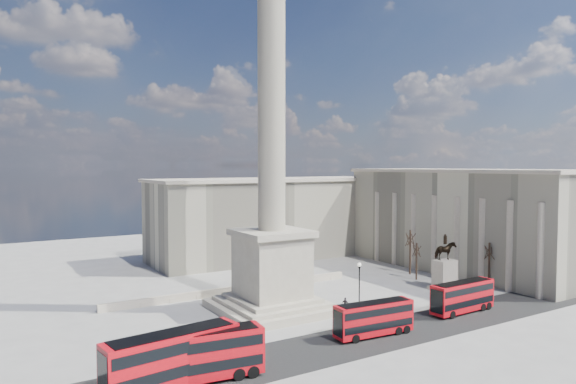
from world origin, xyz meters
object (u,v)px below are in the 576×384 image
Objects in this scene: red_bus_c at (463,296)px; pedestrian_walking at (455,293)px; nelsons_column at (272,214)px; victorian_lamp at (359,281)px; red_bus_a at (202,355)px; red_bus_e at (173,358)px; pedestrian_crossing at (345,304)px; red_bus_d at (560,280)px; equestrian_statue at (445,270)px; red_bus_b at (374,318)px; pedestrian_standing at (468,288)px.

pedestrian_walking is (4.35, 4.96, -1.16)m from red_bus_c.
nelsons_column is 8.05× the size of victorian_lamp.
victorian_lamp is (27.14, 11.02, 1.24)m from red_bus_a.
pedestrian_crossing is (27.23, 10.74, -1.66)m from red_bus_e.
pedestrian_crossing is (24.69, 10.92, -1.50)m from red_bus_a.
red_bus_d is 17.39m from pedestrian_walking.
red_bus_d is (58.07, 1.42, -0.33)m from red_bus_a.
pedestrian_crossing is at bearing -177.69° from victorian_lamp.
red_bus_a is at bearing 174.22° from pedestrian_walking.
red_bus_d is (20.71, -0.85, -0.06)m from red_bus_c.
red_bus_a is at bearing -11.12° from red_bus_e.
red_bus_a is 46.80m from equestrian_statue.
red_bus_a is 29.32m from victorian_lamp.
red_bus_b is 1.57× the size of victorian_lamp.
nelsons_column is 30.63m from equestrian_statue.
nelsons_column is 15.04m from victorian_lamp.
victorian_lamp is at bearing 13.11° from red_bus_e.
equestrian_statue is at bearing 7.19° from red_bus_e.
red_bus_d is (36.79, 0.15, 0.03)m from red_bus_b.
red_bus_a is 1.16× the size of red_bus_d.
equestrian_statue is 6.39m from pedestrian_walking.
pedestrian_crossing is at bearing 14.57° from red_bus_e.
victorian_lamp is at bearing -46.38° from pedestrian_standing.
pedestrian_standing is at bearing -119.65° from pedestrian_crossing.
pedestrian_crossing is (-17.02, 3.69, -0.07)m from pedestrian_walking.
red_bus_c is at bearing 10.73° from red_bus_a.
nelsons_column reaches higher than pedestrian_crossing.
red_bus_d is 5.52× the size of pedestrian_crossing.
nelsons_column reaches higher than red_bus_c.
pedestrian_standing is at bearing 17.87° from red_bus_a.
red_bus_c reaches higher than pedestrian_walking.
pedestrian_standing is (8.83, 6.38, -1.25)m from red_bus_c.
red_bus_c is 20.72m from red_bus_d.
red_bus_e is at bearing -178.76° from red_bus_c.
red_bus_a reaches higher than pedestrian_standing.
equestrian_statue is 4.89× the size of pedestrian_standing.
red_bus_e reaches higher than red_bus_c.
victorian_lamp is (-10.22, 8.75, 1.51)m from red_bus_c.
pedestrian_walking reaches higher than pedestrian_standing.
red_bus_b is 5.40× the size of pedestrian_crossing.
red_bus_b is at bearing 136.84° from pedestrian_crossing.
red_bus_d is 5.63× the size of pedestrian_standing.
equestrian_statue is (45.17, 12.20, 0.63)m from red_bus_a.
equestrian_statue is at bearing 39.50° from pedestrian_walking.
red_bus_b is at bearing -4.32° from red_bus_e.
pedestrian_walking is at bearing -14.56° from victorian_lamp.
victorian_lamp is at bearing 137.70° from red_bus_c.
nelsons_column reaches higher than red_bus_e.
equestrian_statue is 4.26m from pedestrian_standing.
pedestrian_walking is at bearing 17.09° from red_bus_a.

